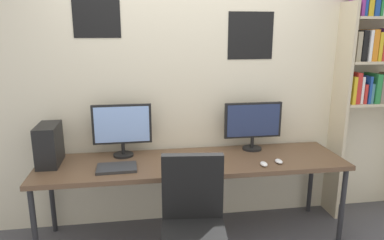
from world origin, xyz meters
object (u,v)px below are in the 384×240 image
at_px(monitor_left, 122,127).
at_px(keyboard_main, 197,169).
at_px(office_chair, 193,240).
at_px(bookshelf, 375,71).
at_px(desk, 193,165).
at_px(monitor_right, 253,123).
at_px(laptop_closed, 117,168).
at_px(mouse_left_side, 279,161).
at_px(mouse_right_side, 264,164).
at_px(pc_tower, 49,145).

bearing_deg(monitor_left, keyboard_main, -36.40).
bearing_deg(monitor_left, office_chair, -60.50).
bearing_deg(monitor_left, bookshelf, 0.43).
bearing_deg(bookshelf, keyboard_main, -165.65).
distance_m(bookshelf, keyboard_main, 1.99).
xyz_separation_m(desk, bookshelf, (1.80, 0.23, 0.77)).
bearing_deg(monitor_right, office_chair, -128.45).
bearing_deg(office_chair, laptop_closed, 133.84).
distance_m(monitor_left, keyboard_main, 0.79).
bearing_deg(monitor_left, mouse_left_side, -16.37).
height_order(desk, keyboard_main, keyboard_main).
height_order(desk, monitor_right, monitor_right).
bearing_deg(office_chair, keyboard_main, 77.12).
bearing_deg(monitor_right, mouse_left_side, -73.63).
distance_m(monitor_right, mouse_left_side, 0.47).
xyz_separation_m(keyboard_main, mouse_left_side, (0.71, 0.06, 0.01)).
bearing_deg(office_chair, desk, 81.46).
bearing_deg(bookshelf, monitor_right, -179.13).
bearing_deg(bookshelf, mouse_right_side, -160.16).
xyz_separation_m(bookshelf, mouse_right_side, (-1.23, -0.45, -0.71)).
bearing_deg(monitor_right, pc_tower, -176.43).
distance_m(desk, monitor_right, 0.70).
bearing_deg(mouse_left_side, laptop_closed, 177.15).
distance_m(desk, laptop_closed, 0.65).
distance_m(mouse_right_side, laptop_closed, 1.21).
relative_size(monitor_right, laptop_closed, 1.70).
relative_size(mouse_right_side, laptop_closed, 0.30).
xyz_separation_m(desk, monitor_right, (0.60, 0.21, 0.30)).
bearing_deg(monitor_right, monitor_left, 180.00).
relative_size(bookshelf, monitor_right, 4.15).
bearing_deg(monitor_right, bookshelf, 0.87).
relative_size(bookshelf, mouse_left_side, 23.47).
relative_size(office_chair, keyboard_main, 3.03).
bearing_deg(pc_tower, office_chair, -35.01).
bearing_deg(mouse_right_side, office_chair, -145.64).
bearing_deg(mouse_left_side, desk, 166.34).
xyz_separation_m(monitor_right, laptop_closed, (-1.24, -0.32, -0.24)).
distance_m(pc_tower, keyboard_main, 1.26).
relative_size(keyboard_main, mouse_right_side, 3.40).
distance_m(bookshelf, pc_tower, 3.05).
height_order(pc_tower, keyboard_main, pc_tower).
bearing_deg(desk, mouse_right_side, -20.80).
height_order(monitor_left, pc_tower, monitor_left).
bearing_deg(bookshelf, laptop_closed, -172.16).
bearing_deg(mouse_left_side, keyboard_main, -175.46).
bearing_deg(desk, monitor_right, 19.49).
relative_size(office_chair, mouse_right_side, 10.31).
bearing_deg(monitor_left, laptop_closed, -97.64).
height_order(desk, monitor_left, monitor_left).
distance_m(desk, pc_tower, 1.22).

